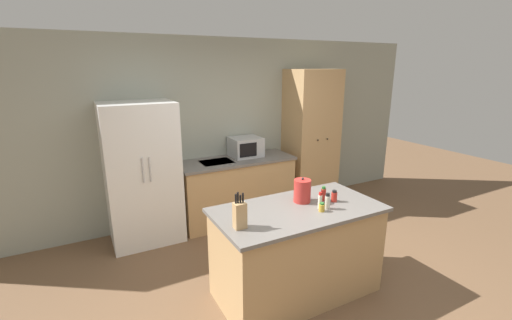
{
  "coord_description": "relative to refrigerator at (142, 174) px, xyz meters",
  "views": [
    {
      "loc": [
        -1.77,
        -2.31,
        2.22
      ],
      "look_at": [
        0.2,
        1.4,
        1.05
      ],
      "focal_mm": 24.0,
      "sensor_mm": 36.0,
      "label": 1
    }
  ],
  "objects": [
    {
      "name": "refrigerator",
      "position": [
        0.0,
        0.0,
        0.0
      ],
      "size": [
        0.87,
        0.67,
        1.79
      ],
      "color": "white",
      "rests_on": "ground_plane"
    },
    {
      "name": "knife_block",
      "position": [
        0.44,
        -1.95,
        0.13
      ],
      "size": [
        0.1,
        0.08,
        0.31
      ],
      "color": "tan",
      "rests_on": "kitchen_island"
    },
    {
      "name": "kettle",
      "position": [
        1.23,
        -1.72,
        0.13
      ],
      "size": [
        0.17,
        0.17,
        0.25
      ],
      "color": "#B72D28",
      "rests_on": "kitchen_island"
    },
    {
      "name": "spice_bottle_short_red",
      "position": [
        1.43,
        -1.79,
        0.08
      ],
      "size": [
        0.05,
        0.05,
        0.14
      ],
      "color": "#B2281E",
      "rests_on": "kitchen_island"
    },
    {
      "name": "spice_bottle_green_herb",
      "position": [
        1.33,
        -1.98,
        0.09
      ],
      "size": [
        0.05,
        0.05,
        0.16
      ],
      "color": "beige",
      "rests_on": "kitchen_island"
    },
    {
      "name": "pantry_cabinet",
      "position": [
        2.63,
        0.03,
        0.18
      ],
      "size": [
        0.76,
        0.6,
        2.16
      ],
      "color": "tan",
      "rests_on": "ground_plane"
    },
    {
      "name": "microwave",
      "position": [
        1.51,
        0.11,
        0.16
      ],
      "size": [
        0.44,
        0.39,
        0.28
      ],
      "color": "#B2B5B7",
      "rests_on": "back_counter"
    },
    {
      "name": "spice_bottle_tall_dark",
      "position": [
        1.51,
        -1.87,
        0.07
      ],
      "size": [
        0.06,
        0.06,
        0.12
      ],
      "color": "#B2281E",
      "rests_on": "kitchen_island"
    },
    {
      "name": "kitchen_island",
      "position": [
        1.1,
        -1.83,
        -0.44
      ],
      "size": [
        1.61,
        0.84,
        0.91
      ],
      "color": "tan",
      "rests_on": "ground_plane"
    },
    {
      "name": "wall_back",
      "position": [
        1.12,
        0.35,
        0.4
      ],
      "size": [
        7.2,
        0.06,
        2.6
      ],
      "color": "#9EA393",
      "rests_on": "ground_plane"
    },
    {
      "name": "spice_bottle_pale_salt",
      "position": [
        1.25,
        -2.0,
        0.06
      ],
      "size": [
        0.06,
        0.06,
        0.08
      ],
      "color": "gold",
      "rests_on": "kitchen_island"
    },
    {
      "name": "spice_bottle_amber_oil",
      "position": [
        1.28,
        -1.93,
        0.09
      ],
      "size": [
        0.04,
        0.04,
        0.16
      ],
      "color": "beige",
      "rests_on": "kitchen_island"
    },
    {
      "name": "back_counter",
      "position": [
        1.3,
        0.02,
        -0.44
      ],
      "size": [
        1.68,
        0.65,
        0.92
      ],
      "color": "tan",
      "rests_on": "ground_plane"
    },
    {
      "name": "ground_plane",
      "position": [
        1.12,
        -1.98,
        -0.9
      ],
      "size": [
        14.0,
        14.0,
        0.0
      ],
      "primitive_type": "plane",
      "color": "brown"
    }
  ]
}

